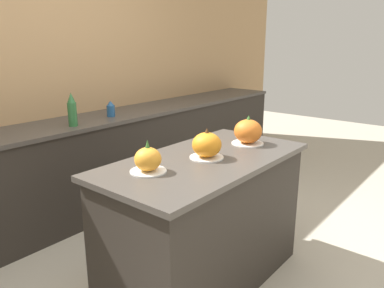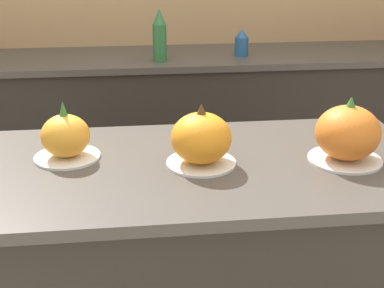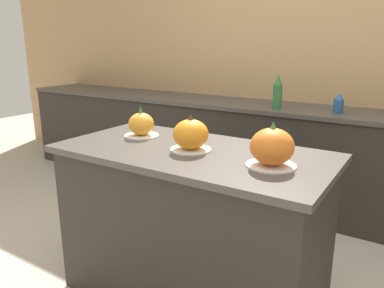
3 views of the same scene
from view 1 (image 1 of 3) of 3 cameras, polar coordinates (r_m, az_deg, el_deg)
The scene contains 9 objects.
ground_plane at distance 2.74m, azimuth 1.84°, elevation -20.03°, with size 12.00×12.00×0.00m, color #BCB29E.
wall_back at distance 3.67m, azimuth -21.68°, elevation 9.05°, with size 8.00×0.06×2.50m.
kitchen_island at distance 2.51m, azimuth 1.93°, elevation -11.72°, with size 1.44×0.73×0.89m.
back_counter at distance 3.55m, azimuth -17.78°, elevation -4.01°, with size 6.00×0.60×0.90m.
pumpkin_cake_left at distance 2.08m, azimuth -6.73°, elevation -2.46°, with size 0.20×0.20×0.19m.
pumpkin_cake_center at distance 2.31m, azimuth 2.27°, elevation -0.23°, with size 0.21×0.21×0.19m.
pumpkin_cake_right at distance 2.66m, azimuth 8.54°, elevation 1.83°, with size 0.23×0.23×0.21m.
bottle_tall at distance 3.27m, azimuth -17.81°, elevation 4.93°, with size 0.07×0.07×0.28m.
bottle_short at distance 3.61m, azimuth -12.28°, elevation 5.23°, with size 0.08×0.08×0.15m.
Camera 1 is at (-1.78, -1.35, 1.59)m, focal length 35.00 mm.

